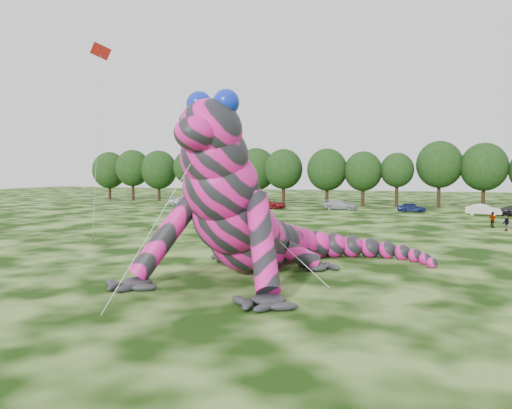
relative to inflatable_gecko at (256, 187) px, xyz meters
The scene contains 25 objects.
ground 6.42m from the inflatable_gecko, 35.48° to the right, with size 240.00×240.00×0.00m, color #16330A.
inflatable_gecko is the anchor object (origin of this frame).
flying_kite 17.10m from the inflatable_gecko, 162.32° to the left, with size 4.53×4.37×15.80m.
tree_0 76.55m from the inflatable_gecko, 132.02° to the left, with size 6.91×6.22×9.51m, color black, non-canonical shape.
tree_1 71.62m from the inflatable_gecko, 128.96° to the left, with size 6.74×6.07×9.81m, color black, non-canonical shape.
tree_2 68.97m from the inflatable_gecko, 125.14° to the left, with size 7.04×6.34×9.64m, color black, non-canonical shape.
tree_3 63.58m from the inflatable_gecko, 120.64° to the left, with size 5.81×5.23×9.44m, color black, non-canonical shape.
tree_4 62.20m from the inflatable_gecko, 115.04° to the left, with size 6.22×5.60×9.06m, color black, non-canonical shape.
tree_5 59.47m from the inflatable_gecko, 109.46° to the left, with size 7.16×6.44×9.80m, color black, non-canonical shape.
tree_6 56.16m from the inflatable_gecko, 104.69° to the left, with size 6.52×5.86×9.49m, color black, non-canonical shape.
tree_7 54.86m from the inflatable_gecko, 97.08° to the left, with size 6.68×6.01×9.48m, color black, non-canonical shape.
tree_8 54.63m from the inflatable_gecko, 90.95° to the left, with size 6.14×5.53×8.94m, color black, non-canonical shape.
tree_9 55.16m from the inflatable_gecko, 85.45° to the left, with size 5.27×4.74×8.68m, color black, non-canonical shape.
tree_10 57.23m from the inflatable_gecko, 79.21° to the left, with size 7.09×6.38×10.50m, color black, non-canonical shape.
tree_11 58.39m from the inflatable_gecko, 72.97° to the left, with size 7.01×6.31×10.07m, color black, non-canonical shape.
car_0 55.63m from the inflatable_gecko, 122.59° to the left, with size 1.75×4.34×1.48m, color silver.
car_1 50.00m from the inflatable_gecko, 111.86° to the left, with size 1.48×4.24×1.40m, color black.
car_2 47.13m from the inflatable_gecko, 107.00° to the left, with size 2.44×5.30×1.47m, color maroon.
car_3 47.03m from the inflatable_gecko, 93.85° to the left, with size 2.01×4.95×1.44m, color #A6AAB0.
car_4 46.59m from the inflatable_gecko, 81.28° to the left, with size 1.58×3.92×1.34m, color navy.
car_5 46.95m from the inflatable_gecko, 69.77° to the left, with size 1.55×4.44×1.46m, color silver.
spectator_3 32.89m from the inflatable_gecko, 61.35° to the left, with size 0.97×0.40×1.65m, color gray.
spectator_4 33.39m from the inflatable_gecko, 111.28° to the left, with size 0.78×0.51×1.59m, color gray.
spectator_0 20.61m from the inflatable_gecko, 110.44° to the left, with size 0.59×0.39×1.61m, color gray.
spectator_2 31.17m from the inflatable_gecko, 57.63° to the left, with size 1.16×0.67×1.80m, color gray.
Camera 1 is at (6.38, -25.09, 5.96)m, focal length 35.00 mm.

